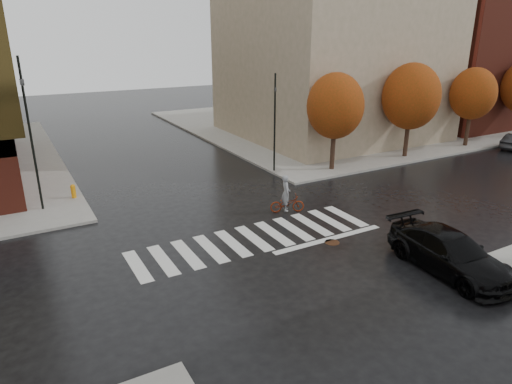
% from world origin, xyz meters
% --- Properties ---
extents(ground, '(120.00, 120.00, 0.00)m').
position_xyz_m(ground, '(0.00, 0.00, 0.00)').
color(ground, black).
rests_on(ground, ground).
extents(sidewalk_ne, '(30.00, 30.00, 0.15)m').
position_xyz_m(sidewalk_ne, '(21.00, 21.00, 0.07)').
color(sidewalk_ne, gray).
rests_on(sidewalk_ne, ground).
extents(crosswalk, '(12.00, 3.00, 0.01)m').
position_xyz_m(crosswalk, '(0.00, 0.50, 0.01)').
color(crosswalk, silver).
rests_on(crosswalk, ground).
extents(building_ne_tan, '(16.00, 16.00, 18.00)m').
position_xyz_m(building_ne_tan, '(17.00, 17.00, 9.15)').
color(building_ne_tan, gray).
rests_on(building_ne_tan, sidewalk_ne).
extents(building_ne_brick, '(14.00, 14.00, 14.00)m').
position_xyz_m(building_ne_brick, '(33.00, 16.00, 7.15)').
color(building_ne_brick, maroon).
rests_on(building_ne_brick, sidewalk_ne).
extents(tree_ne_a, '(3.80, 3.80, 6.50)m').
position_xyz_m(tree_ne_a, '(10.00, 7.40, 4.46)').
color(tree_ne_a, black).
rests_on(tree_ne_a, sidewalk_ne).
extents(tree_ne_b, '(4.20, 4.20, 6.89)m').
position_xyz_m(tree_ne_b, '(17.00, 7.40, 4.62)').
color(tree_ne_b, black).
rests_on(tree_ne_b, sidewalk_ne).
extents(tree_ne_c, '(3.60, 3.60, 6.31)m').
position_xyz_m(tree_ne_c, '(24.00, 7.40, 4.37)').
color(tree_ne_c, black).
rests_on(tree_ne_c, sidewalk_ne).
extents(sedan, '(2.60, 5.68, 1.61)m').
position_xyz_m(sedan, '(5.36, -5.97, 0.81)').
color(sedan, black).
rests_on(sedan, ground).
extents(cyclist, '(1.93, 1.28, 2.07)m').
position_xyz_m(cyclist, '(3.11, 2.50, 0.71)').
color(cyclist, maroon).
rests_on(cyclist, ground).
extents(traffic_light_nw, '(0.23, 0.21, 7.90)m').
position_xyz_m(traffic_light_nw, '(-8.24, 9.00, 4.72)').
color(traffic_light_nw, black).
rests_on(traffic_light_nw, sidewalk_nw).
extents(traffic_light_ne, '(0.14, 0.17, 6.46)m').
position_xyz_m(traffic_light_ne, '(6.30, 9.00, 3.75)').
color(traffic_light_ne, black).
rests_on(traffic_light_ne, sidewalk_ne).
extents(fire_hydrant, '(0.28, 0.28, 0.79)m').
position_xyz_m(fire_hydrant, '(-6.50, 10.00, 0.59)').
color(fire_hydrant, orange).
rests_on(fire_hydrant, sidewalk_nw).
extents(manhole, '(0.80, 0.80, 0.01)m').
position_xyz_m(manhole, '(2.92, -1.65, 0.01)').
color(manhole, '#482B19').
rests_on(manhole, ground).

